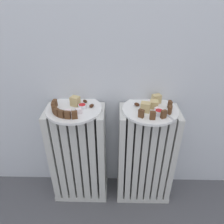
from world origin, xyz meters
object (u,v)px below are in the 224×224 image
object	(u,v)px
radiator_left	(79,156)
fork	(167,114)
plate_right	(150,110)
jam_bowl_left	(82,106)
plate_left	(74,109)
jam_bowl_right	(159,112)
radiator_right	(145,157)

from	to	relation	value
radiator_left	fork	bearing A→B (deg)	-6.78
plate_right	fork	bearing A→B (deg)	-37.21
plate_right	jam_bowl_left	size ratio (longest dim) A/B	6.90
plate_left	jam_bowl_right	distance (m)	0.40
fork	plate_right	bearing A→B (deg)	142.79
radiator_right	fork	size ratio (longest dim) A/B	5.97
radiator_left	radiator_right	distance (m)	0.36
plate_left	fork	xyz separation A→B (m)	(0.43, -0.05, 0.01)
radiator_left	plate_right	distance (m)	0.47
jam_bowl_right	fork	bearing A→B (deg)	6.83
radiator_left	plate_right	size ratio (longest dim) A/B	2.16
radiator_left	jam_bowl_left	xyz separation A→B (m)	(0.04, -0.00, 0.32)
plate_right	fork	distance (m)	0.09
jam_bowl_left	jam_bowl_right	xyz separation A→B (m)	(0.35, -0.05, 0.00)
jam_bowl_left	fork	size ratio (longest dim) A/B	0.40
fork	jam_bowl_right	bearing A→B (deg)	-173.17
radiator_right	radiator_left	bearing A→B (deg)	180.00
radiator_left	plate_right	world-z (taller)	plate_right
plate_right	jam_bowl_left	distance (m)	0.32
jam_bowl_right	fork	size ratio (longest dim) A/B	0.40
radiator_left	plate_left	bearing A→B (deg)	-63.43
radiator_right	jam_bowl_right	world-z (taller)	jam_bowl_right
radiator_right	plate_left	distance (m)	0.47
plate_left	plate_right	xyz separation A→B (m)	(0.36, 0.00, 0.00)
jam_bowl_left	radiator_left	bearing A→B (deg)	178.28
jam_bowl_left	plate_right	bearing A→B (deg)	0.22
radiator_left	jam_bowl_right	xyz separation A→B (m)	(0.39, -0.06, 0.32)
plate_right	fork	size ratio (longest dim) A/B	2.77
plate_left	jam_bowl_right	world-z (taller)	jam_bowl_right
radiator_left	radiator_right	size ratio (longest dim) A/B	1.00
plate_right	jam_bowl_right	xyz separation A→B (m)	(0.03, -0.06, 0.02)
radiator_right	jam_bowl_right	xyz separation A→B (m)	(0.03, -0.06, 0.32)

